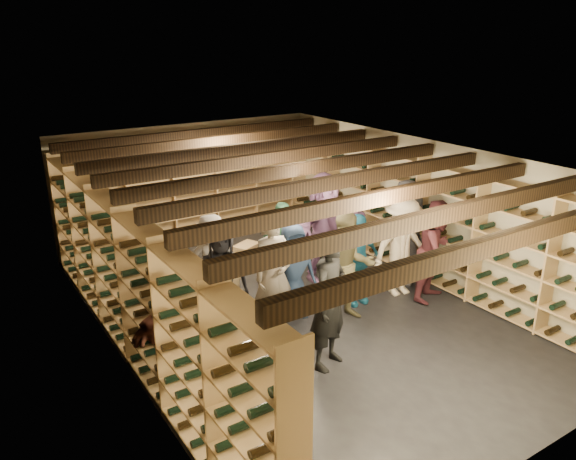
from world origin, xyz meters
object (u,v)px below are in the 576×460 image
(person_6, at_px, (293,271))
(person_8, at_px, (437,251))
(crate_stack_left, at_px, (171,254))
(person_9, at_px, (212,260))
(person_4, at_px, (356,259))
(person_11, at_px, (325,226))
(crate_stack_right, at_px, (222,280))
(person_10, at_px, (281,248))
(person_7, at_px, (273,274))
(person_2, at_px, (348,267))
(person_0, at_px, (222,276))
(person_3, at_px, (402,247))
(person_12, at_px, (406,231))
(person_5, at_px, (189,321))
(crate_loose, at_px, (246,248))
(person_1, at_px, (330,301))

(person_6, height_order, person_8, person_8)
(crate_stack_left, xyz_separation_m, person_9, (0.11, -1.52, 0.40))
(person_4, distance_m, person_11, 1.11)
(crate_stack_right, distance_m, person_10, 1.18)
(person_6, xyz_separation_m, person_7, (-0.49, -0.25, 0.16))
(person_2, bearing_deg, person_8, 16.04)
(person_0, bearing_deg, person_3, 11.96)
(person_12, bearing_deg, person_10, 138.91)
(person_3, height_order, person_7, person_7)
(person_2, relative_size, person_5, 0.97)
(person_2, relative_size, person_7, 0.94)
(person_6, bearing_deg, person_9, 138.90)
(person_10, bearing_deg, person_11, -2.83)
(person_4, bearing_deg, person_11, 81.99)
(person_12, bearing_deg, crate_stack_right, 132.99)
(person_3, bearing_deg, person_10, 154.24)
(person_7, relative_size, person_9, 1.21)
(person_2, distance_m, person_10, 1.34)
(crate_stack_right, xyz_separation_m, person_4, (1.57, -1.59, 0.58))
(person_10, bearing_deg, person_9, 155.65)
(person_4, bearing_deg, person_9, 148.48)
(crate_loose, bearing_deg, person_2, -90.61)
(person_4, relative_size, person_11, 0.78)
(person_8, distance_m, person_9, 3.58)
(person_1, xyz_separation_m, person_5, (-1.66, 0.58, -0.05))
(person_7, distance_m, person_11, 2.08)
(person_4, distance_m, person_10, 1.24)
(person_2, height_order, person_11, person_11)
(person_3, height_order, person_4, person_3)
(person_9, bearing_deg, crate_stack_right, 57.29)
(person_4, xyz_separation_m, person_7, (-1.56, -0.06, 0.15))
(person_4, height_order, person_10, person_10)
(person_3, bearing_deg, crate_loose, 120.90)
(person_5, distance_m, person_12, 4.44)
(crate_stack_left, relative_size, person_4, 0.45)
(crate_stack_right, xyz_separation_m, person_7, (0.01, -1.64, 0.72))
(person_6, distance_m, person_11, 1.55)
(crate_stack_right, bearing_deg, person_12, -25.99)
(person_4, relative_size, person_5, 0.86)
(person_5, bearing_deg, person_8, -7.61)
(crate_stack_left, height_order, crate_stack_right, crate_stack_left)
(person_8, xyz_separation_m, person_10, (-1.97, 1.54, -0.04))
(person_8, bearing_deg, crate_loose, 95.35)
(person_11, bearing_deg, person_5, -166.30)
(crate_stack_left, xyz_separation_m, crate_stack_right, (0.44, -1.18, -0.17))
(person_4, relative_size, person_10, 0.95)
(person_2, distance_m, person_11, 1.55)
(crate_stack_right, xyz_separation_m, person_2, (1.13, -1.92, 0.67))
(crate_loose, height_order, person_0, person_0)
(person_7, bearing_deg, person_2, -16.29)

